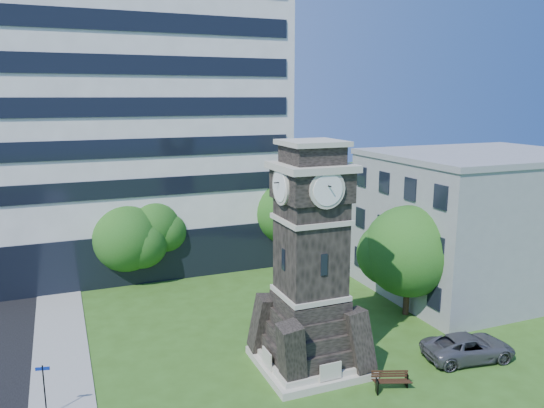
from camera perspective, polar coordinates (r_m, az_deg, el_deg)
name	(u,v)px	position (r m, az deg, el deg)	size (l,w,h in m)	color
ground	(272,396)	(27.56, -0.05, -19.93)	(160.00, 160.00, 0.00)	#305418
sidewalk	(62,384)	(30.40, -21.67, -17.53)	(3.00, 70.00, 0.06)	gray
clock_tower	(310,273)	(28.08, 4.13, -7.42)	(5.40, 5.40, 12.22)	#B6B09E
office_tall	(124,98)	(47.96, -15.65, 10.92)	(26.20, 15.11, 28.60)	white
office_low	(479,222)	(42.43, 21.39, -1.77)	(15.20, 12.20, 10.40)	gray
car_east_lot	(468,347)	(32.36, 20.38, -14.23)	(2.37, 5.14, 1.43)	#4F4F54
park_bench	(391,380)	(28.47, 12.71, -17.95)	(1.85, 0.49, 0.96)	black
street_sign	(44,385)	(27.23, -23.31, -17.46)	(0.62, 0.06, 2.58)	black
tree_nw	(127,239)	(42.61, -15.29, -3.64)	(5.90, 5.36, 6.36)	#332114
tree_nc	(154,227)	(43.21, -12.63, -2.38)	(5.02, 4.56, 6.66)	#332114
tree_ne	(285,213)	(45.59, 1.45, -0.97)	(6.13, 5.57, 7.50)	#332114
tree_east	(410,253)	(36.13, 14.59, -5.17)	(6.63, 6.03, 7.43)	#332114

